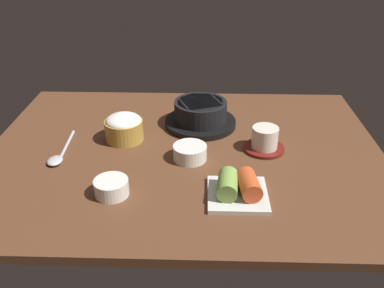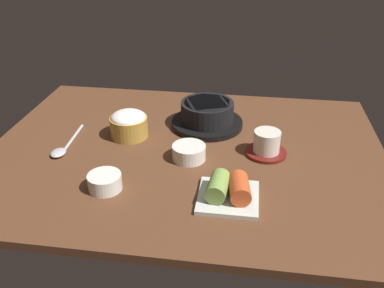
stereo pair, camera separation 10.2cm
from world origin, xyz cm
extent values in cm
cube|color=#56331E|center=(0.00, 0.00, 1.00)|extent=(100.00, 76.00, 2.00)
cylinder|color=black|center=(3.87, 14.48, 2.78)|extent=(19.93, 19.93, 1.56)
cylinder|color=black|center=(3.87, 14.48, 6.36)|extent=(14.62, 14.62, 5.60)
cylinder|color=#D15619|center=(3.87, 14.48, 8.87)|extent=(12.87, 12.87, 0.60)
cylinder|color=#B78C38|center=(-16.04, 5.30, 4.74)|extent=(10.00, 10.00, 5.48)
ellipsoid|color=white|center=(-16.04, 5.30, 7.48)|extent=(9.20, 9.20, 3.50)
cylinder|color=maroon|center=(20.16, 0.96, 2.40)|extent=(10.24, 10.24, 0.80)
cylinder|color=silver|center=(20.16, 0.96, 5.52)|extent=(6.56, 6.56, 5.44)
cylinder|color=#C6D18C|center=(20.16, 0.96, 7.94)|extent=(5.58, 5.58, 0.40)
cylinder|color=white|center=(1.55, -4.12, 3.82)|extent=(8.19, 8.19, 3.65)
cylinder|color=brown|center=(1.55, -4.12, 5.35)|extent=(6.71, 6.71, 0.50)
cube|color=silver|center=(12.19, -19.23, 2.50)|extent=(12.66, 12.66, 1.00)
cylinder|color=#7A9E47|center=(9.97, -19.23, 5.13)|extent=(4.91, 7.94, 4.26)
cylinder|color=#C64C23|center=(14.40, -19.23, 5.13)|extent=(5.25, 8.10, 4.26)
cylinder|color=white|center=(-14.58, -19.20, 3.78)|extent=(7.37, 7.37, 3.56)
cylinder|color=#386B2D|center=(-14.58, -19.20, 5.26)|extent=(6.04, 6.04, 0.50)
cylinder|color=#B7B7BC|center=(-30.32, 0.74, 2.40)|extent=(1.59, 15.74, 0.80)
ellipsoid|color=#B7B7BC|center=(-30.72, -7.11, 2.72)|extent=(3.60, 4.68, 1.26)
camera|label=1|loc=(4.73, -91.29, 54.92)|focal=39.03mm
camera|label=2|loc=(14.91, -90.39, 54.92)|focal=39.03mm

